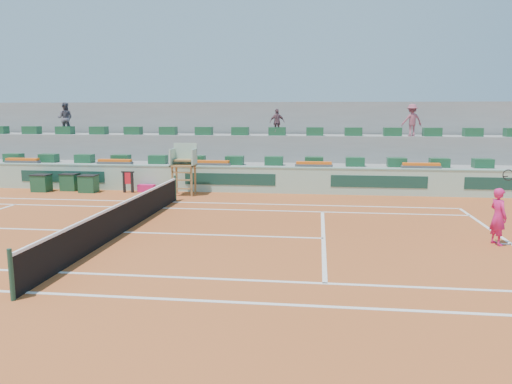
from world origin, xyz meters
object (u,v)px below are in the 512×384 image
drink_cooler_a (88,184)px  tennis_player (498,216)px  player_bag (147,188)px  umpire_chair (184,162)px

drink_cooler_a → tennis_player: bearing=-25.4°
tennis_player → drink_cooler_a: bearing=154.6°
drink_cooler_a → player_bag: bearing=9.3°
drink_cooler_a → umpire_chair: bearing=-1.3°
umpire_chair → drink_cooler_a: 4.92m
player_bag → umpire_chair: bearing=-15.2°
player_bag → tennis_player: size_ratio=0.36×
umpire_chair → tennis_player: umpire_chair is taller
umpire_chair → tennis_player: size_ratio=1.05×
umpire_chair → player_bag: bearing=164.8°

